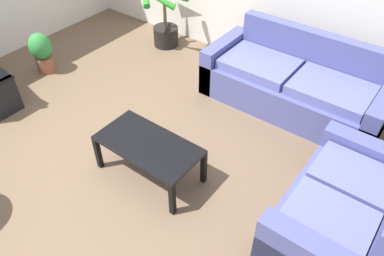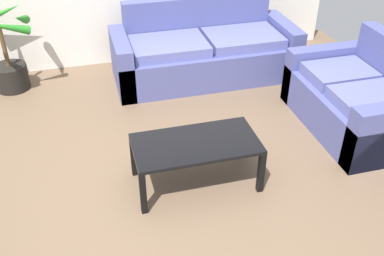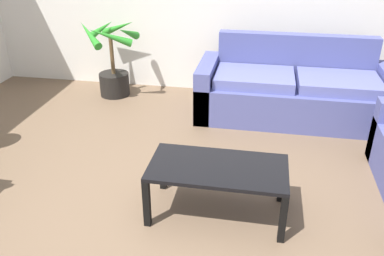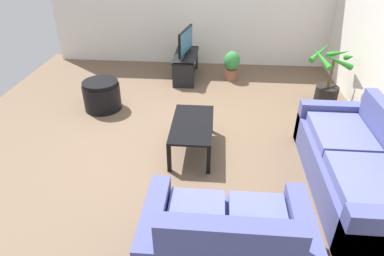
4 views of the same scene
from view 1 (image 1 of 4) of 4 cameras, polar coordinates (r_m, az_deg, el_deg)
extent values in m
plane|color=brown|center=(4.07, -14.26, -6.60)|extent=(6.60, 6.60, 0.00)
cube|color=#4C518C|center=(4.81, 15.01, 5.20)|extent=(2.21, 0.90, 0.42)
cube|color=#4C518C|center=(4.88, 17.81, 11.45)|extent=(1.85, 0.16, 0.48)
cube|color=#4C518C|center=(5.12, 4.91, 10.26)|extent=(0.18, 0.90, 0.62)
cube|color=#4C518C|center=(4.59, 26.55, 1.37)|extent=(0.18, 0.90, 0.62)
cube|color=#5D63A4|center=(4.77, 10.31, 9.60)|extent=(0.88, 0.66, 0.12)
cube|color=#5D63A4|center=(4.52, 20.56, 5.46)|extent=(0.88, 0.66, 0.12)
cube|color=#4C518C|center=(3.56, 21.54, -12.82)|extent=(0.90, 1.45, 0.42)
cube|color=#4C518C|center=(3.93, 25.05, -5.55)|extent=(0.90, 0.18, 0.62)
cube|color=#5D63A4|center=(3.18, 20.19, -12.90)|extent=(0.66, 0.51, 0.12)
cube|color=#5D63A4|center=(3.55, 23.36, -6.84)|extent=(0.66, 0.51, 0.12)
cube|color=black|center=(5.03, -27.01, 3.92)|extent=(0.06, 0.41, 0.48)
cube|color=black|center=(3.66, -6.74, -2.54)|extent=(1.05, 0.54, 0.03)
cube|color=black|center=(3.98, -14.20, -3.69)|extent=(0.05, 0.05, 0.40)
cube|color=black|center=(3.47, -3.04, -10.81)|extent=(0.05, 0.05, 0.40)
cube|color=black|center=(4.21, -9.29, 0.04)|extent=(0.05, 0.05, 0.40)
cube|color=black|center=(3.72, 1.80, -6.04)|extent=(0.05, 0.05, 0.40)
cylinder|color=black|center=(6.08, -4.01, 13.87)|extent=(0.39, 0.39, 0.30)
cylinder|color=brown|center=(5.91, -4.20, 17.32)|extent=(0.05, 0.05, 0.50)
cylinder|color=brown|center=(5.80, -21.53, 9.10)|extent=(0.24, 0.24, 0.22)
ellipsoid|color=#31833A|center=(5.67, -22.24, 11.53)|extent=(0.31, 0.31, 0.38)
camera|label=2|loc=(2.93, -72.44, 5.28)|focal=41.22mm
camera|label=3|loc=(2.01, -63.92, -11.13)|focal=38.05mm
camera|label=4|loc=(2.89, 77.96, 3.96)|focal=31.25mm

